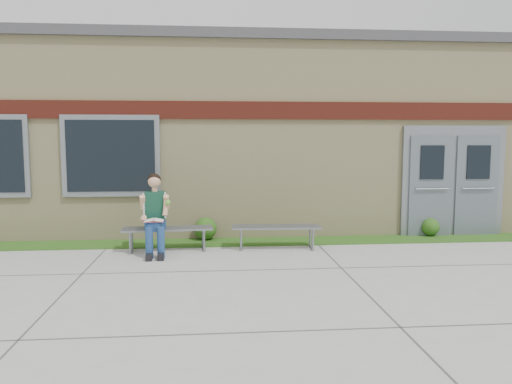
{
  "coord_description": "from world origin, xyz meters",
  "views": [
    {
      "loc": [
        -1.02,
        -7.05,
        2.04
      ],
      "look_at": [
        -0.25,
        1.7,
        1.1
      ],
      "focal_mm": 35.0,
      "sensor_mm": 36.0,
      "label": 1
    }
  ],
  "objects": [
    {
      "name": "ground",
      "position": [
        0.0,
        0.0,
        0.0
      ],
      "size": [
        80.0,
        80.0,
        0.0
      ],
      "primitive_type": "plane",
      "color": "#9E9E99",
      "rests_on": "ground"
    },
    {
      "name": "shrub_east",
      "position": [
        3.5,
        2.85,
        0.2
      ],
      "size": [
        0.37,
        0.37,
        0.37
      ],
      "primitive_type": "sphere",
      "color": "#284D14",
      "rests_on": "grass_strip"
    },
    {
      "name": "school_building",
      "position": [
        -0.0,
        5.99,
        2.1
      ],
      "size": [
        16.2,
        6.22,
        4.2
      ],
      "color": "beige",
      "rests_on": "ground"
    },
    {
      "name": "bench_right",
      "position": [
        0.15,
        2.0,
        0.33
      ],
      "size": [
        1.66,
        0.53,
        0.43
      ],
      "rotation": [
        0.0,
        0.0,
        -0.05
      ],
      "color": "slate",
      "rests_on": "ground"
    },
    {
      "name": "girl",
      "position": [
        -2.04,
        1.78,
        0.72
      ],
      "size": [
        0.55,
        0.91,
        1.42
      ],
      "rotation": [
        0.0,
        0.0,
        0.05
      ],
      "color": "navy",
      "rests_on": "ground"
    },
    {
      "name": "shrub_mid",
      "position": [
        -1.17,
        2.85,
        0.24
      ],
      "size": [
        0.45,
        0.45,
        0.45
      ],
      "primitive_type": "sphere",
      "color": "#284D14",
      "rests_on": "grass_strip"
    },
    {
      "name": "bench_left",
      "position": [
        -1.85,
        2.0,
        0.33
      ],
      "size": [
        1.66,
        0.57,
        0.42
      ],
      "rotation": [
        0.0,
        0.0,
        0.07
      ],
      "color": "slate",
      "rests_on": "ground"
    },
    {
      "name": "grass_strip",
      "position": [
        0.0,
        2.6,
        0.01
      ],
      "size": [
        16.0,
        0.8,
        0.02
      ],
      "primitive_type": "cube",
      "color": "#284D14",
      "rests_on": "ground"
    }
  ]
}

